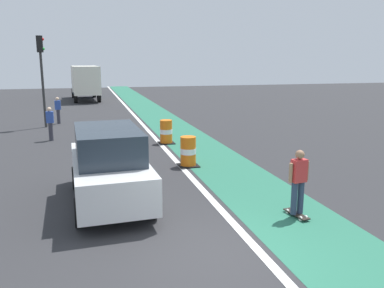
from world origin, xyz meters
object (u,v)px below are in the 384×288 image
(delivery_truck_down_block, at_px, (85,81))
(pedestrian_waiting, at_px, (58,110))
(traffic_light_corner, at_px, (41,65))
(traffic_barrel_mid, at_px, (166,132))
(traffic_barrel_front, at_px, (188,152))
(skateboarder_on_lane, at_px, (298,181))
(pedestrian_crossing, at_px, (50,123))
(parked_suv_nearest, at_px, (109,165))

(delivery_truck_down_block, height_order, pedestrian_waiting, delivery_truck_down_block)
(pedestrian_waiting, bearing_deg, traffic_light_corner, -119.41)
(pedestrian_waiting, bearing_deg, delivery_truck_down_block, 83.33)
(traffic_light_corner, bearing_deg, traffic_barrel_mid, -47.05)
(traffic_barrel_front, height_order, traffic_light_corner, traffic_light_corner)
(traffic_light_corner, bearing_deg, skateboarder_on_lane, -65.41)
(traffic_barrel_mid, distance_m, delivery_truck_down_block, 21.96)
(pedestrian_crossing, bearing_deg, delivery_truck_down_block, 84.97)
(pedestrian_crossing, bearing_deg, traffic_light_corner, 98.03)
(skateboarder_on_lane, relative_size, delivery_truck_down_block, 0.22)
(parked_suv_nearest, relative_size, traffic_barrel_front, 4.29)
(pedestrian_crossing, bearing_deg, traffic_barrel_front, -50.14)
(traffic_barrel_front, relative_size, pedestrian_crossing, 0.68)
(parked_suv_nearest, distance_m, pedestrian_waiting, 14.67)
(traffic_light_corner, bearing_deg, pedestrian_waiting, 60.59)
(delivery_truck_down_block, relative_size, traffic_light_corner, 1.51)
(pedestrian_waiting, bearing_deg, traffic_barrel_mid, -54.96)
(parked_suv_nearest, height_order, delivery_truck_down_block, delivery_truck_down_block)
(traffic_barrel_front, distance_m, traffic_barrel_mid, 4.13)
(skateboarder_on_lane, distance_m, traffic_barrel_mid, 9.53)
(parked_suv_nearest, relative_size, pedestrian_crossing, 2.90)
(skateboarder_on_lane, xyz_separation_m, delivery_truck_down_block, (-4.85, 31.06, 0.94))
(skateboarder_on_lane, height_order, traffic_barrel_mid, skateboarder_on_lane)
(traffic_light_corner, bearing_deg, traffic_barrel_front, -60.87)
(pedestrian_waiting, bearing_deg, traffic_barrel_front, -65.91)
(traffic_barrel_mid, bearing_deg, skateboarder_on_lane, -81.73)
(delivery_truck_down_block, distance_m, pedestrian_crossing, 19.66)
(skateboarder_on_lane, relative_size, pedestrian_crossing, 1.05)
(traffic_light_corner, xyz_separation_m, pedestrian_waiting, (0.64, 1.13, -2.64))
(parked_suv_nearest, xyz_separation_m, traffic_barrel_mid, (3.01, 7.17, -0.50))
(traffic_barrel_mid, xyz_separation_m, traffic_light_corner, (-5.79, 6.22, 2.97))
(parked_suv_nearest, bearing_deg, traffic_barrel_front, 45.55)
(skateboarder_on_lane, bearing_deg, pedestrian_waiting, 111.25)
(parked_suv_nearest, bearing_deg, delivery_truck_down_block, 90.94)
(parked_suv_nearest, height_order, pedestrian_waiting, parked_suv_nearest)
(traffic_barrel_mid, relative_size, pedestrian_waiting, 0.68)
(parked_suv_nearest, height_order, pedestrian_crossing, parked_suv_nearest)
(traffic_light_corner, height_order, pedestrian_waiting, traffic_light_corner)
(traffic_barrel_mid, bearing_deg, parked_suv_nearest, -112.76)
(traffic_light_corner, bearing_deg, delivery_truck_down_block, 81.49)
(traffic_barrel_mid, bearing_deg, delivery_truck_down_block, 99.13)
(traffic_barrel_front, height_order, pedestrian_crossing, pedestrian_crossing)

